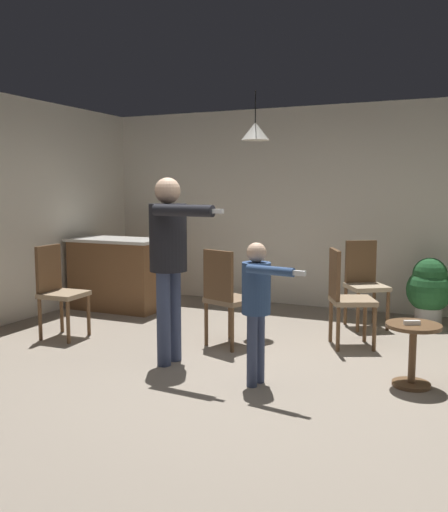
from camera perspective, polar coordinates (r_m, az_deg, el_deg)
The scene contains 13 objects.
ground at distance 4.85m, azimuth 0.43°, elevation -12.40°, with size 7.68×7.68×0.00m, color gray.
wall_back at distance 7.62m, azimuth 10.15°, elevation 4.89°, with size 6.40×0.10×2.70m, color silver.
kitchen_counter at distance 7.55m, azimuth -10.87°, elevation -1.79°, with size 1.26×0.66×0.95m.
side_table_by_couch at distance 4.82m, azimuth 18.80°, elevation -8.85°, with size 0.44×0.44×0.52m.
person_adult at distance 5.04m, azimuth -5.61°, elevation 0.66°, with size 0.83×0.54×1.70m.
person_child at distance 4.51m, azimuth 3.44°, elevation -4.25°, with size 0.59×0.40×1.18m.
dining_chair_by_counter at distance 5.77m, azimuth 12.36°, elevation -3.82°, with size 0.56×0.56×1.00m.
dining_chair_near_wall at distance 6.26m, azimuth -16.67°, elevation -3.12°, with size 0.44×0.44×1.00m.
dining_chair_centre_back at distance 6.69m, azimuth 14.21°, elevation -2.41°, with size 0.58×0.58×1.00m.
dining_chair_spare at distance 5.63m, azimuth 0.21°, elevation -3.92°, with size 0.53×0.53×1.00m.
potted_plant_corner at distance 6.95m, azimuth 20.33°, elevation -3.14°, with size 0.53×0.53×0.81m.
spare_remote_on_table at distance 4.73m, azimuth 18.73°, elevation -6.50°, with size 0.04×0.13×0.04m, color white.
ceiling_light_pendant at distance 6.43m, azimuth 3.23°, elevation 12.67°, with size 0.32×0.32×0.55m.
Camera 1 is at (1.83, -4.20, 1.60)m, focal length 38.97 mm.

